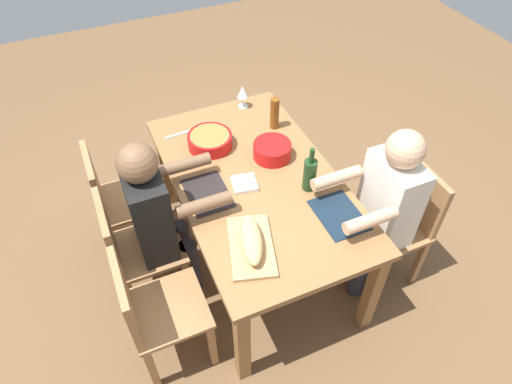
# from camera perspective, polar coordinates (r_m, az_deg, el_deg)

# --- Properties ---
(ground_plane) EXTENTS (8.00, 8.00, 0.00)m
(ground_plane) POSITION_cam_1_polar(r_m,az_deg,el_deg) (3.23, 0.00, -7.82)
(ground_plane) COLOR brown
(dining_table) EXTENTS (1.61, 0.92, 0.74)m
(dining_table) POSITION_cam_1_polar(r_m,az_deg,el_deg) (2.74, 0.00, 0.32)
(dining_table) COLOR olive
(dining_table) RESTS_ON ground_plane
(chair_near_right) EXTENTS (0.40, 0.40, 0.85)m
(chair_near_right) POSITION_cam_1_polar(r_m,az_deg,el_deg) (2.50, -12.95, -14.27)
(chair_near_right) COLOR #9E7044
(chair_near_right) RESTS_ON ground_plane
(chair_far_right) EXTENTS (0.40, 0.40, 0.85)m
(chair_far_right) POSITION_cam_1_polar(r_m,az_deg,el_deg) (2.94, 17.75, -3.29)
(chair_far_right) COLOR #9E7044
(chair_far_right) RESTS_ON ground_plane
(diner_far_right) EXTENTS (0.41, 0.53, 1.20)m
(diner_far_right) POSITION_cam_1_polar(r_m,az_deg,el_deg) (2.69, 15.67, -1.51)
(diner_far_right) COLOR #2D2D38
(diner_far_right) RESTS_ON ground_plane
(chair_near_center) EXTENTS (0.40, 0.40, 0.85)m
(chair_near_center) POSITION_cam_1_polar(r_m,az_deg,el_deg) (2.76, -15.22, -6.78)
(chair_near_center) COLOR #9E7044
(chair_near_center) RESTS_ON ground_plane
(diner_near_center) EXTENTS (0.41, 0.53, 1.20)m
(diner_near_center) POSITION_cam_1_polar(r_m,az_deg,el_deg) (2.60, -12.23, -2.71)
(diner_near_center) COLOR #2D2D38
(diner_near_center) RESTS_ON ground_plane
(chair_near_left) EXTENTS (0.40, 0.40, 0.85)m
(chair_near_left) POSITION_cam_1_polar(r_m,az_deg,el_deg) (3.06, -17.01, -0.67)
(chair_near_left) COLOR #9E7044
(chair_near_left) RESTS_ON ground_plane
(serving_bowl_fruit) EXTENTS (0.28, 0.28, 0.09)m
(serving_bowl_fruit) POSITION_cam_1_polar(r_m,az_deg,el_deg) (2.88, -5.81, 6.53)
(serving_bowl_fruit) COLOR red
(serving_bowl_fruit) RESTS_ON dining_table
(serving_bowl_greens) EXTENTS (0.23, 0.23, 0.10)m
(serving_bowl_greens) POSITION_cam_1_polar(r_m,az_deg,el_deg) (2.79, 2.05, 5.36)
(serving_bowl_greens) COLOR red
(serving_bowl_greens) RESTS_ON dining_table
(cutting_board) EXTENTS (0.45, 0.32, 0.02)m
(cutting_board) POSITION_cam_1_polar(r_m,az_deg,el_deg) (2.33, -0.61, -6.85)
(cutting_board) COLOR tan
(cutting_board) RESTS_ON dining_table
(bread_loaf) EXTENTS (0.34, 0.19, 0.09)m
(bread_loaf) POSITION_cam_1_polar(r_m,az_deg,el_deg) (2.29, -0.62, -6.01)
(bread_loaf) COLOR tan
(bread_loaf) RESTS_ON cutting_board
(wine_bottle) EXTENTS (0.08, 0.08, 0.29)m
(wine_bottle) POSITION_cam_1_polar(r_m,az_deg,el_deg) (2.57, 6.77, 2.26)
(wine_bottle) COLOR #193819
(wine_bottle) RESTS_ON dining_table
(beer_bottle) EXTENTS (0.06, 0.06, 0.22)m
(beer_bottle) POSITION_cam_1_polar(r_m,az_deg,el_deg) (2.99, 2.35, 9.85)
(beer_bottle) COLOR brown
(beer_bottle) RESTS_ON dining_table
(wine_glass) EXTENTS (0.08, 0.08, 0.17)m
(wine_glass) POSITION_cam_1_polar(r_m,az_deg,el_deg) (3.18, -1.68, 12.39)
(wine_glass) COLOR silver
(wine_glass) RESTS_ON dining_table
(placemat_far_right) EXTENTS (0.32, 0.23, 0.01)m
(placemat_far_right) POSITION_cam_1_polar(r_m,az_deg,el_deg) (2.52, 10.38, -2.82)
(placemat_far_right) COLOR #142333
(placemat_far_right) RESTS_ON dining_table
(placemat_near_center) EXTENTS (0.32, 0.23, 0.01)m
(placemat_near_center) POSITION_cam_1_polar(r_m,az_deg,el_deg) (2.60, -6.10, -0.14)
(placemat_near_center) COLOR black
(placemat_near_center) RESTS_ON dining_table
(fork_near_left) EXTENTS (0.03, 0.17, 0.01)m
(fork_near_left) POSITION_cam_1_polar(r_m,az_deg,el_deg) (3.03, -9.75, 7.13)
(fork_near_left) COLOR silver
(fork_near_left) RESTS_ON dining_table
(napkin_stack) EXTENTS (0.16, 0.16, 0.02)m
(napkin_stack) POSITION_cam_1_polar(r_m,az_deg,el_deg) (2.63, -1.47, 1.05)
(napkin_stack) COLOR white
(napkin_stack) RESTS_ON dining_table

